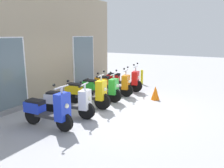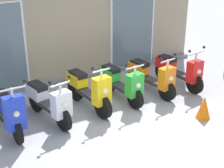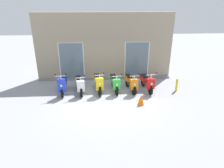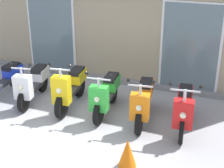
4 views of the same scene
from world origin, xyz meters
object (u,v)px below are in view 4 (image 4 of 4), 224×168
(scooter_red, at_px, (184,107))
(traffic_cone, at_px, (127,153))
(scooter_green, at_px, (106,93))
(scooter_white, at_px, (33,83))
(scooter_orange, at_px, (143,101))
(scooter_blue, at_px, (1,78))
(scooter_yellow, at_px, (70,87))

(scooter_red, xyz_separation_m, traffic_cone, (-0.63, -1.62, -0.22))
(scooter_green, distance_m, traffic_cone, 2.03)
(scooter_white, xyz_separation_m, traffic_cone, (2.98, -1.59, -0.20))
(scooter_green, distance_m, scooter_orange, 0.87)
(scooter_white, distance_m, scooter_red, 3.61)
(scooter_red, bearing_deg, scooter_orange, 178.24)
(scooter_white, height_order, traffic_cone, scooter_white)
(scooter_blue, distance_m, scooter_yellow, 1.86)
(scooter_orange, height_order, scooter_red, scooter_red)
(traffic_cone, bearing_deg, scooter_red, 68.73)
(scooter_blue, distance_m, scooter_red, 4.48)
(scooter_blue, height_order, scooter_red, scooter_blue)
(scooter_yellow, relative_size, traffic_cone, 3.25)
(scooter_yellow, distance_m, traffic_cone, 2.60)
(scooter_yellow, xyz_separation_m, scooter_orange, (1.75, 0.00, -0.03))
(scooter_blue, bearing_deg, scooter_green, 3.39)
(scooter_white, relative_size, traffic_cone, 3.11)
(scooter_white, relative_size, scooter_red, 0.99)
(scooter_white, height_order, scooter_red, scooter_red)
(scooter_green, relative_size, scooter_red, 0.98)
(scooter_yellow, xyz_separation_m, scooter_green, (0.88, 0.03, -0.02))
(scooter_blue, xyz_separation_m, scooter_orange, (3.60, 0.13, -0.03))
(scooter_green, height_order, traffic_cone, scooter_green)
(scooter_green, bearing_deg, scooter_yellow, -177.78)
(scooter_white, bearing_deg, scooter_red, 0.53)
(scooter_white, relative_size, scooter_orange, 1.00)
(scooter_yellow, relative_size, scooter_orange, 1.05)
(scooter_red, bearing_deg, scooter_yellow, 179.46)
(scooter_orange, xyz_separation_m, scooter_red, (0.87, -0.03, 0.02))
(scooter_red, distance_m, traffic_cone, 1.76)
(scooter_blue, distance_m, scooter_orange, 3.60)
(scooter_green, height_order, scooter_red, scooter_red)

